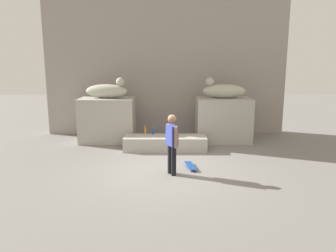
% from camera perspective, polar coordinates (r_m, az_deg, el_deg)
% --- Properties ---
extents(ground_plane, '(40.00, 40.00, 0.00)m').
position_cam_1_polar(ground_plane, '(9.65, -0.51, -7.47)').
color(ground_plane, slate).
extents(facade_wall, '(9.83, 0.60, 6.38)m').
position_cam_1_polar(facade_wall, '(14.00, -0.32, 11.74)').
color(facade_wall, gray).
rests_on(facade_wall, ground_plane).
extents(pedestal_left, '(2.04, 1.27, 1.67)m').
position_cam_1_polar(pedestal_left, '(12.88, -10.23, 1.04)').
color(pedestal_left, '#A39E93').
rests_on(pedestal_left, ground_plane).
extents(pedestal_right, '(2.04, 1.27, 1.67)m').
position_cam_1_polar(pedestal_right, '(12.85, 9.55, 1.04)').
color(pedestal_right, '#A39E93').
rests_on(pedestal_right, ground_plane).
extents(statue_reclining_left, '(1.67, 0.80, 0.78)m').
position_cam_1_polar(statue_reclining_left, '(12.72, -10.26, 6.01)').
color(statue_reclining_left, '#B0B09D').
rests_on(statue_reclining_left, pedestal_left).
extents(statue_reclining_right, '(1.63, 0.65, 0.78)m').
position_cam_1_polar(statue_reclining_right, '(12.69, 9.55, 6.02)').
color(statue_reclining_right, '#B0B09D').
rests_on(statue_reclining_right, pedestal_right).
extents(ledge_block, '(2.87, 0.89, 0.47)m').
position_cam_1_polar(ledge_block, '(11.64, -0.40, -2.91)').
color(ledge_block, '#A39E93').
rests_on(ledge_block, ground_plane).
extents(skater, '(0.34, 0.49, 1.67)m').
position_cam_1_polar(skater, '(9.01, 0.78, -2.73)').
color(skater, black).
rests_on(skater, ground_plane).
extents(skateboard, '(0.33, 0.82, 0.08)m').
position_cam_1_polar(skateboard, '(9.78, 3.98, -6.83)').
color(skateboard, navy).
rests_on(skateboard, ground_plane).
extents(bottle_blue, '(0.08, 0.08, 0.27)m').
position_cam_1_polar(bottle_blue, '(11.90, -2.46, -0.89)').
color(bottle_blue, '#194C99').
rests_on(bottle_blue, ledge_block).
extents(bottle_orange, '(0.06, 0.06, 0.31)m').
position_cam_1_polar(bottle_orange, '(11.91, -3.83, -0.79)').
color(bottle_orange, orange).
rests_on(bottle_orange, ledge_block).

